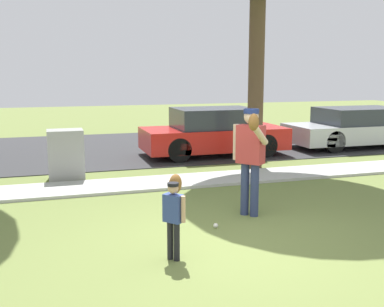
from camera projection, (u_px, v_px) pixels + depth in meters
ground_plane at (174, 184)px, 9.87m from camera, size 48.00×48.00×0.00m
sidewalk_strip at (172, 182)px, 9.95m from camera, size 36.00×1.20×0.06m
road_surface at (131, 147)px, 14.66m from camera, size 36.00×6.80×0.02m
person_adult at (250, 150)px, 7.50m from camera, size 0.54×0.88×1.76m
person_child at (174, 206)px, 5.86m from camera, size 0.36×0.55×1.04m
baseball at (216, 226)px, 7.09m from camera, size 0.07×0.07×0.07m
utility_cabinet at (66, 155)px, 10.19m from camera, size 0.76×0.58×1.11m
parked_hatchback_red at (214, 132)px, 13.17m from camera, size 4.00×1.75×1.33m
parked_sedan_silver at (359, 127)px, 14.69m from camera, size 4.60×1.80×1.23m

